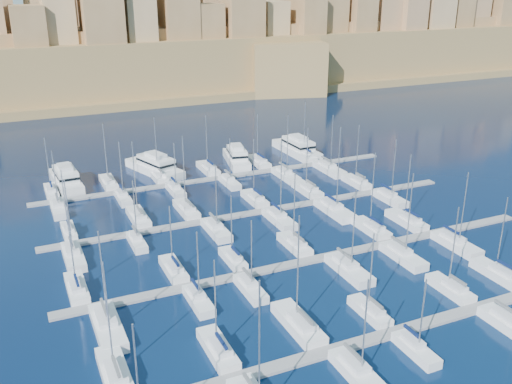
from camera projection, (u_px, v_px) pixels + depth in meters
name	position (u px, v px, depth m)	size (l,w,h in m)	color
ground	(285.00, 232.00, 103.31)	(600.00, 600.00, 0.00)	black
pontoon_near	(403.00, 330.00, 74.24)	(84.00, 2.00, 0.40)	slate
pontoon_mid_near	(318.00, 259.00, 93.00)	(84.00, 2.00, 0.40)	slate
pontoon_mid_far	(262.00, 211.00, 111.77)	(84.00, 2.00, 0.40)	slate
pontoon_far	(222.00, 177.00, 130.54)	(84.00, 2.00, 0.40)	slate
sailboat_0	(115.00, 374.00, 65.14)	(2.95, 9.83, 15.18)	silver
sailboat_1	(218.00, 349.00, 69.48)	(2.65, 8.84, 12.99)	silver
sailboat_2	(299.00, 324.00, 74.52)	(3.11, 10.37, 16.22)	silver
sailboat_3	(370.00, 311.00, 77.37)	(2.31, 7.71, 12.50)	silver
sailboat_4	(451.00, 288.00, 83.03)	(2.47, 8.22, 13.65)	silver
sailboat_5	(498.00, 273.00, 87.21)	(2.77, 9.23, 13.33)	silver
sailboat_8	(358.00, 373.00, 65.32)	(2.73, 9.11, 13.57)	silver
sailboat_9	(415.00, 349.00, 69.59)	(2.14, 7.15, 10.93)	silver
sailboat_10	(512.00, 326.00, 74.16)	(2.87, 9.56, 14.53)	silver
sailboat_12	(77.00, 288.00, 83.03)	(2.67, 8.91, 13.13)	silver
sailboat_13	(174.00, 269.00, 88.46)	(2.56, 8.54, 11.42)	silver
sailboat_14	(233.00, 259.00, 91.78)	(2.27, 7.56, 11.74)	silver
sailboat_15	(295.00, 244.00, 96.66)	(2.61, 8.68, 13.69)	silver
sailboat_16	(372.00, 228.00, 102.81)	(2.70, 9.01, 15.11)	silver
sailboat_17	(407.00, 220.00, 106.16)	(2.88, 9.61, 13.73)	silver
sailboat_18	(108.00, 327.00, 73.90)	(3.30, 10.99, 14.97)	silver
sailboat_19	(198.00, 300.00, 80.11)	(2.40, 8.00, 11.78)	silver
sailboat_20	(250.00, 288.00, 83.18)	(2.39, 7.96, 11.96)	silver
sailboat_21	(349.00, 269.00, 88.51)	(3.02, 10.07, 14.36)	silver
sailboat_22	(403.00, 256.00, 92.79)	(2.85, 9.50, 15.36)	silver
sailboat_23	(456.00, 244.00, 96.89)	(2.94, 9.81, 14.07)	silver
sailboat_24	(69.00, 231.00, 101.74)	(2.21, 7.38, 12.37)	silver
sailboat_25	(138.00, 217.00, 107.56)	(2.88, 9.60, 15.68)	silver
sailboat_26	(187.00, 209.00, 111.13)	(2.84, 9.46, 15.74)	silver
sailboat_27	(255.00, 199.00, 116.45)	(2.67, 8.89, 13.58)	silver
sailboat_28	(307.00, 190.00, 121.47)	(2.86, 9.53, 14.47)	silver
sailboat_29	(357.00, 182.00, 125.87)	(2.64, 8.80, 13.86)	silver
sailboat_30	(73.00, 256.00, 92.63)	(2.96, 9.87, 14.44)	silver
sailboat_31	(137.00, 242.00, 97.77)	(2.22, 7.39, 12.30)	silver
sailboat_32	(216.00, 230.00, 102.34)	(2.82, 9.39, 13.39)	silver
sailboat_33	(279.00, 218.00, 107.01)	(2.91, 9.70, 16.34)	silver
sailboat_34	(334.00, 210.00, 110.96)	(3.29, 10.97, 17.76)	silver
sailboat_35	(389.00, 198.00, 116.99)	(2.75, 9.16, 13.65)	silver
sailboat_36	(52.00, 191.00, 120.60)	(2.49, 8.30, 12.63)	silver
sailboat_37	(109.00, 183.00, 125.64)	(2.79, 9.31, 14.16)	silver
sailboat_38	(158.00, 176.00, 129.75)	(2.67, 8.92, 14.53)	silver
sailboat_39	(208.00, 169.00, 134.73)	(2.90, 9.66, 13.78)	silver
sailboat_40	(258.00, 162.00, 139.66)	(2.86, 9.53, 12.82)	silver
sailboat_41	(305.00, 156.00, 144.28)	(2.66, 8.88, 14.62)	silver
sailboat_42	(59.00, 208.00, 111.72)	(2.77, 9.24, 12.95)	silver
sailboat_43	(123.00, 198.00, 117.19)	(2.36, 7.86, 13.05)	silver
sailboat_44	(175.00, 190.00, 121.38)	(2.42, 8.05, 11.48)	silver
sailboat_45	(230.00, 182.00, 126.11)	(2.43, 8.10, 11.12)	silver
sailboat_46	(286.00, 175.00, 130.58)	(2.92, 9.74, 15.09)	silver
sailboat_47	(329.00, 169.00, 134.55)	(3.18, 10.60, 14.16)	silver
motor_yacht_a	(66.00, 178.00, 125.24)	(5.96, 16.53, 5.25)	silver
motor_yacht_b	(155.00, 166.00, 133.58)	(10.61, 18.41, 5.25)	silver
motor_yacht_c	(237.00, 157.00, 140.11)	(7.29, 15.39, 5.25)	silver
motor_yacht_d	(297.00, 147.00, 148.01)	(5.79, 17.81, 5.25)	silver
fortified_city	(112.00, 52.00, 230.46)	(460.00, 108.95, 59.52)	olive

